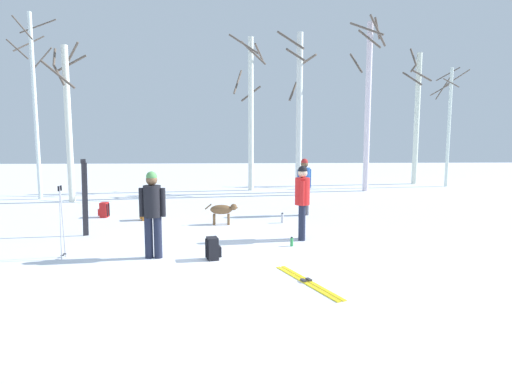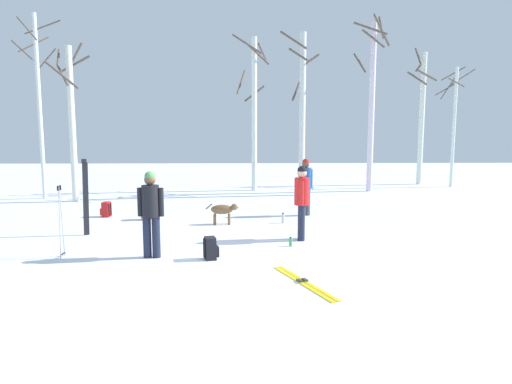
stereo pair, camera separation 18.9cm
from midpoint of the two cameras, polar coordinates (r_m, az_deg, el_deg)
ground_plane at (r=8.56m, az=-4.13°, el=-9.08°), size 60.00×60.00×0.00m
person_0 at (r=8.94m, az=-12.71°, el=-2.08°), size 0.52×0.34×1.72m
person_1 at (r=10.27m, az=6.38°, el=-0.75°), size 0.34×0.51×1.72m
person_2 at (r=13.40m, az=6.76°, el=1.13°), size 0.45×0.34×1.72m
dog at (r=12.10m, az=-3.73°, el=-2.34°), size 0.90×0.23×0.57m
ski_pair_planted_0 at (r=11.43m, az=-20.50°, el=-0.66°), size 0.15×0.11×1.85m
ski_pair_lying_0 at (r=7.51m, az=6.82°, el=-11.38°), size 0.89×1.82×0.05m
ski_poles_0 at (r=9.52m, az=-23.16°, el=-3.23°), size 0.07×0.22×1.44m
backpack_0 at (r=13.91m, az=-18.25°, el=-2.15°), size 0.30×0.28×0.44m
backpack_1 at (r=8.78m, az=-5.19°, el=-7.21°), size 0.32×0.30×0.44m
backpack_2 at (r=13.10m, az=-13.44°, el=-2.55°), size 0.33×0.31×0.44m
water_bottle_0 at (r=12.32m, az=3.92°, el=-3.35°), size 0.08×0.08×0.28m
water_bottle_1 at (r=9.80m, az=5.00°, el=-6.38°), size 0.07×0.07×0.21m
birch_tree_0 at (r=18.69m, az=-25.72°, el=10.42°), size 1.48×1.57×6.81m
birch_tree_1 at (r=17.35m, az=-22.22°, el=8.65°), size 1.23×1.27×5.66m
birch_tree_2 at (r=19.43m, az=0.01°, el=10.47°), size 1.57×1.69×6.56m
birch_tree_3 at (r=17.91m, az=6.20°, el=10.23°), size 1.59×1.59×6.39m
birch_tree_4 at (r=19.76m, az=14.84°, el=11.16°), size 1.59×1.48×7.22m
birch_tree_5 at (r=23.34m, az=20.62°, el=9.12°), size 1.23×1.14×6.57m
birch_tree_6 at (r=22.76m, az=24.19°, el=8.14°), size 1.60×1.32×5.57m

